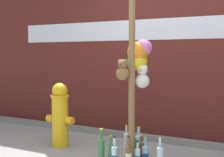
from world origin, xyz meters
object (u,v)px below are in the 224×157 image
(bottle_5, at_px, (126,142))
(bottle_6, at_px, (138,157))
(memorial_post, at_px, (136,43))
(bottle_0, at_px, (101,148))
(bottle_10, at_px, (111,151))
(bottle_4, at_px, (129,155))
(bottle_9, at_px, (114,155))
(bottle_1, at_px, (134,147))
(fire_hydrant, at_px, (60,114))
(bottle_3, at_px, (139,144))
(bottle_2, at_px, (145,153))
(bottle_8, at_px, (141,149))

(bottle_5, distance_m, bottle_6, 0.55)
(memorial_post, bearing_deg, bottle_0, -149.55)
(bottle_6, bearing_deg, bottle_10, 171.54)
(bottle_4, height_order, bottle_9, bottle_4)
(bottle_5, bearing_deg, bottle_1, -42.12)
(bottle_1, bearing_deg, bottle_10, -132.74)
(bottle_10, bearing_deg, fire_hydrant, 165.44)
(bottle_0, height_order, bottle_6, bottle_0)
(bottle_3, bearing_deg, bottle_1, -86.86)
(bottle_2, distance_m, bottle_6, 0.22)
(bottle_0, bearing_deg, bottle_10, 18.69)
(bottle_0, xyz_separation_m, bottle_8, (0.40, 0.27, -0.03))
(memorial_post, distance_m, bottle_2, 1.29)
(bottle_5, distance_m, bottle_9, 0.50)
(bottle_4, relative_size, bottle_5, 1.02)
(bottle_1, height_order, bottle_8, bottle_1)
(fire_hydrant, distance_m, bottle_6, 1.36)
(bottle_0, height_order, bottle_10, bottle_0)
(bottle_1, xyz_separation_m, bottle_9, (-0.09, -0.33, -0.02))
(bottle_4, relative_size, bottle_8, 1.23)
(bottle_6, bearing_deg, bottle_9, -166.81)
(bottle_10, bearing_deg, bottle_1, 47.26)
(bottle_6, bearing_deg, bottle_2, 90.48)
(memorial_post, height_order, bottle_5, memorial_post)
(bottle_2, xyz_separation_m, bottle_4, (-0.07, -0.30, 0.05))
(bottle_8, bearing_deg, bottle_1, -171.30)
(bottle_3, relative_size, bottle_6, 1.17)
(bottle_10, bearing_deg, bottle_4, -24.13)
(bottle_9, bearing_deg, bottle_1, 74.80)
(bottle_2, relative_size, bottle_8, 1.00)
(fire_hydrant, xyz_separation_m, bottle_10, (0.91, -0.24, -0.32))
(bottle_10, bearing_deg, memorial_post, 34.87)
(bottle_10, bearing_deg, bottle_6, -8.46)
(bottle_4, xyz_separation_m, bottle_8, (-0.00, 0.36, -0.03))
(bottle_0, relative_size, bottle_1, 1.02)
(bottle_4, bearing_deg, bottle_10, 155.87)
(bottle_1, height_order, bottle_5, bottle_1)
(memorial_post, bearing_deg, bottle_2, -0.88)
(memorial_post, relative_size, bottle_6, 8.27)
(memorial_post, xyz_separation_m, bottle_2, (0.12, -0.00, -1.28))
(bottle_0, xyz_separation_m, bottle_2, (0.47, 0.20, -0.06))
(bottle_8, bearing_deg, bottle_2, -40.78)
(memorial_post, height_order, bottle_1, memorial_post)
(bottle_1, height_order, bottle_10, bottle_1)
(bottle_3, bearing_deg, bottle_9, -99.38)
(memorial_post, xyz_separation_m, bottle_1, (-0.04, 0.05, -1.24))
(memorial_post, bearing_deg, bottle_6, -60.79)
(bottle_9, bearing_deg, bottle_5, 99.96)
(bottle_3, distance_m, bottle_4, 0.52)
(fire_hydrant, bearing_deg, bottle_3, 7.29)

